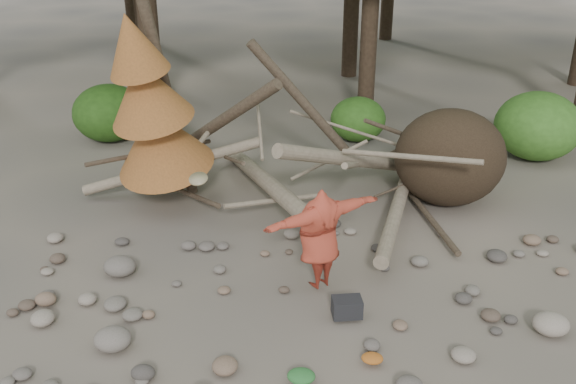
{
  "coord_description": "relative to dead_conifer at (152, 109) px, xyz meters",
  "views": [
    {
      "loc": [
        0.55,
        -7.82,
        5.79
      ],
      "look_at": [
        -0.37,
        1.5,
        1.4
      ],
      "focal_mm": 40.0,
      "sensor_mm": 36.0,
      "label": 1
    }
  ],
  "objects": [
    {
      "name": "dead_conifer",
      "position": [
        0.0,
        0.0,
        0.0
      ],
      "size": [
        2.06,
        2.16,
        4.35
      ],
      "color": "#4C3F30",
      "rests_on": "ground"
    },
    {
      "name": "ground",
      "position": [
        3.12,
        -3.37,
        -2.11
      ],
      "size": [
        120.0,
        120.0,
        0.0
      ],
      "primitive_type": "plane",
      "color": "#514C44",
      "rests_on": "ground"
    },
    {
      "name": "cloth_orange",
      "position": [
        4.12,
        -4.26,
        -2.06
      ],
      "size": [
        0.3,
        0.24,
        0.11
      ],
      "primitive_type": "ellipsoid",
      "color": "#A5571C",
      "rests_on": "ground"
    },
    {
      "name": "boulder_front_left",
      "position": [
        0.53,
        -4.27,
        -1.95
      ],
      "size": [
        0.52,
        0.47,
        0.31
      ],
      "primitive_type": "ellipsoid",
      "color": "slate",
      "rests_on": "ground"
    },
    {
      "name": "deadfall_pile",
      "position": [
        5.13,
        0.87,
        -1.16
      ],
      "size": [
        8.55,
        5.24,
        3.3
      ],
      "color": "#332619",
      "rests_on": "ground"
    },
    {
      "name": "backpack",
      "position": [
        3.77,
        -3.26,
        -1.97
      ],
      "size": [
        0.49,
        0.37,
        0.29
      ],
      "primitive_type": "cube",
      "rotation": [
        0.0,
        0.0,
        0.2
      ],
      "color": "black",
      "rests_on": "ground"
    },
    {
      "name": "boulder_mid_right",
      "position": [
        6.7,
        -3.32,
        -1.95
      ],
      "size": [
        0.53,
        0.47,
        0.32
      ],
      "primitive_type": "ellipsoid",
      "color": "gray",
      "rests_on": "ground"
    },
    {
      "name": "cloth_green",
      "position": [
        3.2,
        -4.72,
        -2.04
      ],
      "size": [
        0.37,
        0.31,
        0.14
      ],
      "primitive_type": "ellipsoid",
      "color": "#2A692E",
      "rests_on": "ground"
    },
    {
      "name": "frisbee_thrower",
      "position": [
        3.3,
        -2.5,
        -1.19
      ],
      "size": [
        3.13,
        1.71,
        1.69
      ],
      "color": "#A53725",
      "rests_on": "ground"
    },
    {
      "name": "bush_mid",
      "position": [
        3.92,
        4.43,
        -1.55
      ],
      "size": [
        1.4,
        1.4,
        1.12
      ],
      "primitive_type": "ellipsoid",
      "color": "#35681E",
      "rests_on": "ground"
    },
    {
      "name": "boulder_mid_left",
      "position": [
        -0.01,
        -2.41,
        -1.95
      ],
      "size": [
        0.54,
        0.49,
        0.32
      ],
      "primitive_type": "ellipsoid",
      "color": "#686058",
      "rests_on": "ground"
    },
    {
      "name": "bush_right",
      "position": [
        8.12,
        3.63,
        -1.31
      ],
      "size": [
        2.0,
        2.0,
        1.6
      ],
      "primitive_type": "ellipsoid",
      "color": "#417C26",
      "rests_on": "ground"
    },
    {
      "name": "bush_left",
      "position": [
        -2.38,
        3.83,
        -1.39
      ],
      "size": [
        1.8,
        1.8,
        1.44
      ],
      "primitive_type": "ellipsoid",
      "color": "#285216",
      "rests_on": "ground"
    }
  ]
}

